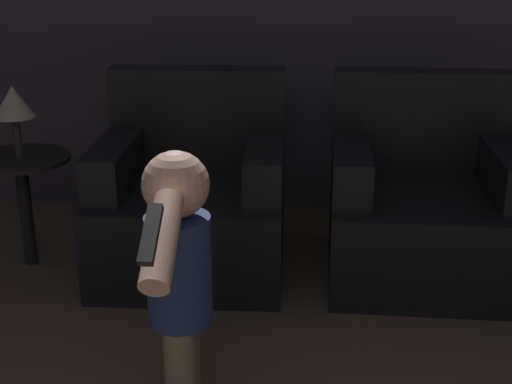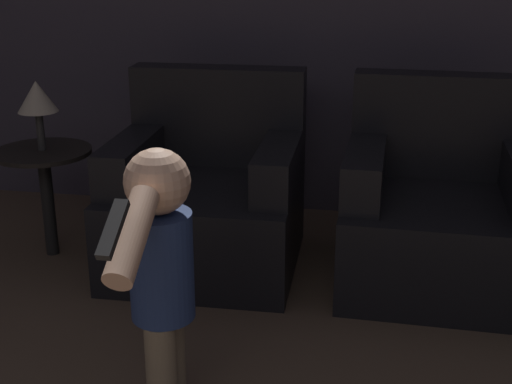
{
  "view_description": "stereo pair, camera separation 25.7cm",
  "coord_description": "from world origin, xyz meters",
  "px_view_note": "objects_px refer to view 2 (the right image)",
  "views": [
    {
      "loc": [
        0.26,
        0.7,
        1.44
      ],
      "look_at": [
        0.1,
        3.12,
        0.57
      ],
      "focal_mm": 50.0,
      "sensor_mm": 36.0,
      "label": 1
    },
    {
      "loc": [
        0.52,
        0.73,
        1.44
      ],
      "look_at": [
        0.1,
        3.12,
        0.57
      ],
      "focal_mm": 50.0,
      "sensor_mm": 36.0,
      "label": 2
    }
  ],
  "objects_px": {
    "armchair_right": "(440,213)",
    "lamp": "(37,98)",
    "armchair_left": "(208,199)",
    "person_toddler": "(160,267)"
  },
  "relations": [
    {
      "from": "armchair_right",
      "to": "lamp",
      "type": "height_order",
      "value": "armchair_right"
    },
    {
      "from": "armchair_left",
      "to": "armchair_right",
      "type": "xyz_separation_m",
      "value": [
        1.04,
        -0.0,
        0.0
      ]
    },
    {
      "from": "armchair_left",
      "to": "lamp",
      "type": "relative_size",
      "value": 2.72
    },
    {
      "from": "armchair_right",
      "to": "person_toddler",
      "type": "bearing_deg",
      "value": -126.18
    },
    {
      "from": "person_toddler",
      "to": "armchair_right",
      "type": "bearing_deg",
      "value": -40.49
    },
    {
      "from": "armchair_right",
      "to": "lamp",
      "type": "xyz_separation_m",
      "value": [
        -1.81,
        -0.05,
        0.46
      ]
    },
    {
      "from": "armchair_left",
      "to": "armchair_right",
      "type": "height_order",
      "value": "same"
    },
    {
      "from": "person_toddler",
      "to": "lamp",
      "type": "xyz_separation_m",
      "value": [
        -0.9,
        1.1,
        0.24
      ]
    },
    {
      "from": "person_toddler",
      "to": "armchair_left",
      "type": "bearing_deg",
      "value": 4.22
    },
    {
      "from": "armchair_left",
      "to": "armchair_right",
      "type": "relative_size",
      "value": 1.0
    }
  ]
}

